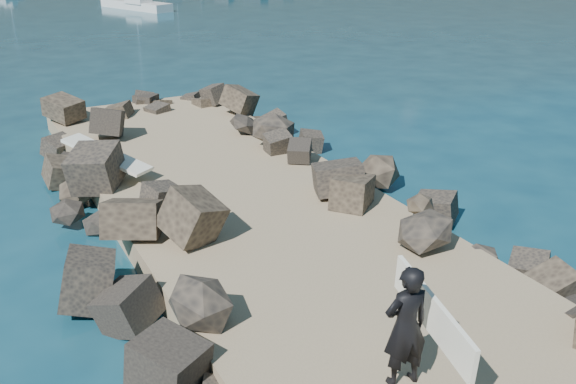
{
  "coord_description": "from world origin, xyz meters",
  "views": [
    {
      "loc": [
        -5.59,
        -11.58,
        6.5
      ],
      "look_at": [
        0.0,
        -1.0,
        1.5
      ],
      "focal_mm": 40.0,
      "sensor_mm": 36.0,
      "label": 1
    }
  ],
  "objects": [
    {
      "name": "jetty",
      "position": [
        0.0,
        -2.0,
        0.3
      ],
      "size": [
        6.0,
        26.0,
        0.6
      ],
      "primitive_type": "cube",
      "color": "#8C7759",
      "rests_on": "ground"
    },
    {
      "name": "sailboat_c",
      "position": [
        8.98,
        43.1,
        0.35
      ],
      "size": [
        4.31,
        7.74,
        9.16
      ],
      "color": "silver",
      "rests_on": "ground"
    },
    {
      "name": "surfer_with_board",
      "position": [
        -0.74,
        -5.92,
        1.52
      ],
      "size": [
        1.07,
        2.23,
        1.82
      ],
      "color": "black",
      "rests_on": "jetty"
    },
    {
      "name": "surfboard_resting",
      "position": [
        -2.52,
        4.03,
        1.04
      ],
      "size": [
        1.9,
        2.42,
        0.08
      ],
      "primitive_type": "cube",
      "rotation": [
        0.0,
        0.0,
        0.59
      ],
      "color": "white",
      "rests_on": "riprap_left"
    },
    {
      "name": "riprap_right",
      "position": [
        2.9,
        -1.5,
        0.5
      ],
      "size": [
        2.6,
        22.0,
        1.0
      ],
      "primitive_type": "cube",
      "color": "black",
      "rests_on": "ground"
    },
    {
      "name": "riprap_left",
      "position": [
        -2.9,
        -1.5,
        0.5
      ],
      "size": [
        2.6,
        22.0,
        1.0
      ],
      "primitive_type": "cube",
      "color": "black",
      "rests_on": "ground"
    },
    {
      "name": "ground",
      "position": [
        0.0,
        0.0,
        0.0
      ],
      "size": [
        800.0,
        800.0,
        0.0
      ],
      "primitive_type": "plane",
      "color": "#0F384C",
      "rests_on": "ground"
    }
  ]
}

